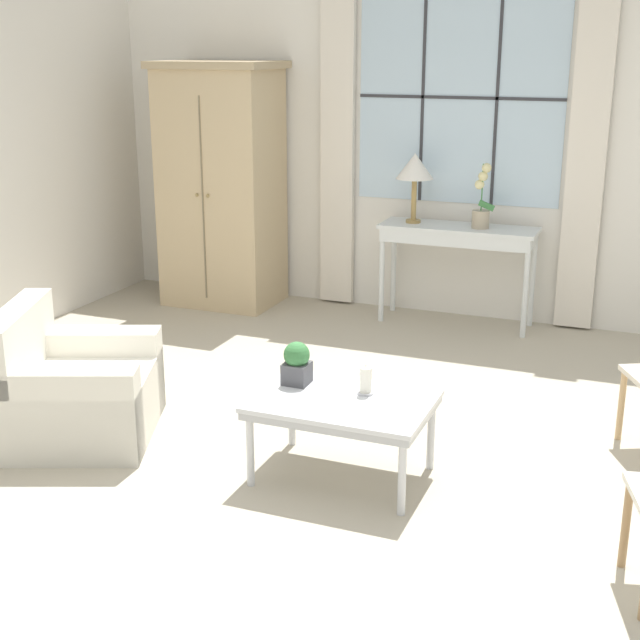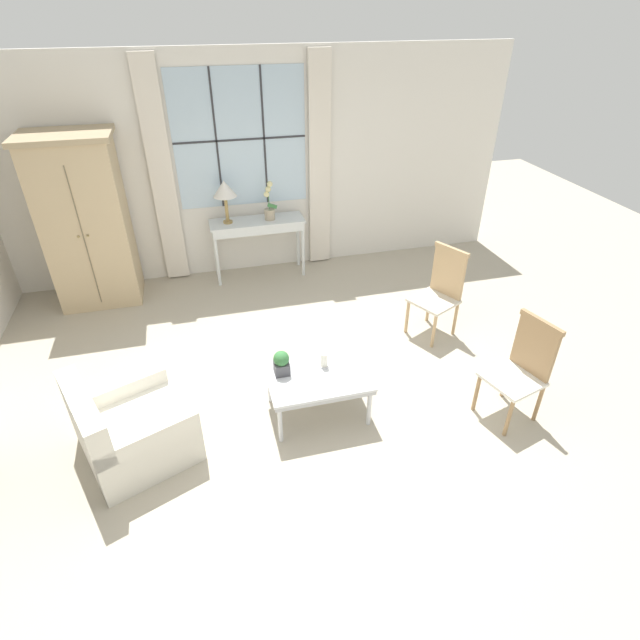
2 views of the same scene
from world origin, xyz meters
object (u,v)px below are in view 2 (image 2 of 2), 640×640
(armoire, at_px, (86,222))
(console_table, at_px, (257,227))
(armchair_upholstered, at_px, (131,429))
(potted_plant_small, at_px, (281,363))
(accent_chair_wooden, at_px, (523,365))
(coffee_table, at_px, (318,379))
(table_lamp, at_px, (225,190))
(potted_orchid, at_px, (269,206))
(side_chair_wooden, at_px, (441,288))
(pillar_candle, at_px, (324,361))

(armoire, relative_size, console_table, 1.65)
(armchair_upholstered, distance_m, potted_plant_small, 1.36)
(armchair_upholstered, bearing_deg, accent_chair_wooden, -6.22)
(coffee_table, height_order, potted_plant_small, potted_plant_small)
(console_table, distance_m, potted_plant_small, 2.76)
(table_lamp, height_order, potted_orchid, table_lamp)
(accent_chair_wooden, bearing_deg, side_chair_wooden, 93.85)
(armoire, xyz_separation_m, table_lamp, (1.65, 0.13, 0.21))
(armchair_upholstered, bearing_deg, pillar_candle, 6.01)
(accent_chair_wooden, bearing_deg, pillar_candle, 161.85)
(accent_chair_wooden, relative_size, potted_plant_small, 4.22)
(armchair_upholstered, bearing_deg, armoire, 100.14)
(armchair_upholstered, relative_size, pillar_candle, 7.18)
(potted_orchid, relative_size, potted_plant_small, 2.17)
(table_lamp, distance_m, coffee_table, 3.02)
(console_table, distance_m, accent_chair_wooden, 3.78)
(armoire, xyz_separation_m, potted_orchid, (2.20, 0.11, -0.05))
(table_lamp, relative_size, armchair_upholstered, 0.49)
(accent_chair_wooden, bearing_deg, coffee_table, 165.93)
(console_table, distance_m, side_chair_wooden, 2.57)
(console_table, xyz_separation_m, table_lamp, (-0.37, 0.01, 0.53))
(armoire, bearing_deg, coffee_table, -52.26)
(console_table, relative_size, armchair_upholstered, 1.10)
(armoire, relative_size, potted_plant_small, 8.79)
(accent_chair_wooden, xyz_separation_m, potted_plant_small, (-2.05, 0.55, 0.01))
(armchair_upholstered, relative_size, accent_chair_wooden, 1.14)
(armoire, height_order, coffee_table, armoire)
(potted_orchid, height_order, accent_chair_wooden, potted_orchid)
(armchair_upholstered, relative_size, side_chair_wooden, 1.10)
(armchair_upholstered, relative_size, potted_plant_small, 4.83)
(coffee_table, bearing_deg, side_chair_wooden, 30.61)
(potted_plant_small, distance_m, pillar_candle, 0.39)
(armoire, height_order, table_lamp, armoire)
(table_lamp, relative_size, accent_chair_wooden, 0.56)
(table_lamp, xyz_separation_m, armchair_upholstered, (-1.15, -2.94, -0.98))
(armoire, distance_m, coffee_table, 3.52)
(table_lamp, xyz_separation_m, pillar_candle, (0.55, -2.76, -0.73))
(pillar_candle, bearing_deg, potted_plant_small, 179.38)
(potted_orchid, distance_m, coffee_table, 2.91)
(armoire, bearing_deg, armchair_upholstered, -79.86)
(console_table, xyz_separation_m, pillar_candle, (0.18, -2.75, -0.20))
(console_table, height_order, coffee_table, console_table)
(side_chair_wooden, bearing_deg, pillar_candle, -150.94)
(armoire, xyz_separation_m, console_table, (2.03, 0.12, -0.32))
(accent_chair_wooden, bearing_deg, table_lamp, 123.86)
(potted_orchid, relative_size, pillar_candle, 3.23)
(armoire, distance_m, potted_orchid, 2.20)
(table_lamp, relative_size, pillar_candle, 3.54)
(side_chair_wooden, distance_m, potted_plant_small, 2.14)
(console_table, bearing_deg, armchair_upholstered, -117.52)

